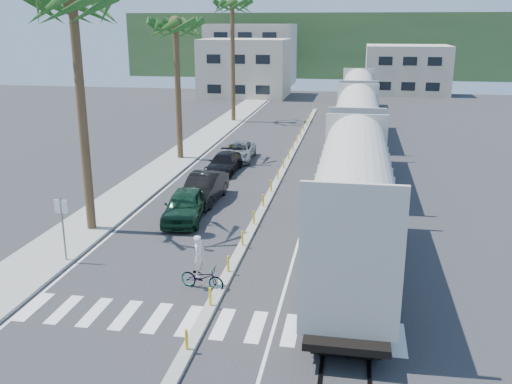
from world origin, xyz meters
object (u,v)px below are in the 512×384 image
at_px(car_lead, 185,205).
at_px(cyclist, 202,272).
at_px(car_second, 204,188).
at_px(street_sign, 62,220).

distance_m(car_lead, cyclist, 8.37).
xyz_separation_m(car_lead, cyclist, (3.04, -7.79, -0.12)).
distance_m(car_second, cyclist, 11.53).
xyz_separation_m(street_sign, cyclist, (6.55, -1.42, -1.27)).
height_order(street_sign, car_lead, street_sign).
relative_size(street_sign, car_lead, 0.60).
distance_m(street_sign, car_lead, 7.37).
bearing_deg(car_second, street_sign, -108.22).
bearing_deg(cyclist, street_sign, 89.03).
bearing_deg(car_second, cyclist, -73.12).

